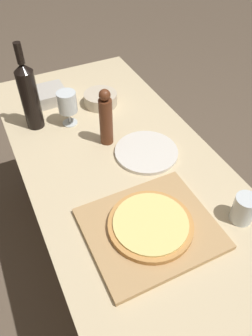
# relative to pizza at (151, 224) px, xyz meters

# --- Properties ---
(ground_plane) EXTENTS (12.00, 12.00, 0.00)m
(ground_plane) POSITION_rel_pizza_xyz_m (0.05, 0.32, -0.78)
(ground_plane) COLOR brown
(dining_table) EXTENTS (0.70, 1.52, 0.75)m
(dining_table) POSITION_rel_pizza_xyz_m (0.05, 0.32, -0.13)
(dining_table) COLOR #CCB78E
(dining_table) RESTS_ON ground_plane
(cutting_board) EXTENTS (0.39, 0.34, 0.02)m
(cutting_board) POSITION_rel_pizza_xyz_m (-0.00, 0.00, -0.02)
(cutting_board) COLOR tan
(cutting_board) RESTS_ON dining_table
(pizza) EXTENTS (0.26, 0.26, 0.02)m
(pizza) POSITION_rel_pizza_xyz_m (0.00, 0.00, 0.00)
(pizza) COLOR #C68947
(pizza) RESTS_ON cutting_board
(wine_bottle) EXTENTS (0.07, 0.07, 0.36)m
(wine_bottle) POSITION_rel_pizza_xyz_m (-0.18, 0.67, 0.12)
(wine_bottle) COLOR black
(wine_bottle) RESTS_ON dining_table
(pepper_mill) EXTENTS (0.05, 0.05, 0.24)m
(pepper_mill) POSITION_rel_pizza_xyz_m (0.05, 0.44, 0.08)
(pepper_mill) COLOR #5B2D19
(pepper_mill) RESTS_ON dining_table
(wine_glass) EXTENTS (0.08, 0.08, 0.15)m
(wine_glass) POSITION_rel_pizza_xyz_m (-0.05, 0.62, 0.07)
(wine_glass) COLOR silver
(wine_glass) RESTS_ON dining_table
(small_bowl) EXTENTS (0.15, 0.15, 0.05)m
(small_bowl) POSITION_rel_pizza_xyz_m (0.13, 0.70, -0.00)
(small_bowl) COLOR beige
(small_bowl) RESTS_ON dining_table
(drinking_tumbler) EXTENTS (0.07, 0.07, 0.10)m
(drinking_tumbler) POSITION_rel_pizza_xyz_m (0.28, -0.09, 0.02)
(drinking_tumbler) COLOR silver
(drinking_tumbler) RESTS_ON dining_table
(dinner_plate) EXTENTS (0.24, 0.24, 0.01)m
(dinner_plate) POSITION_rel_pizza_xyz_m (0.16, 0.31, -0.02)
(dinner_plate) COLOR silver
(dinner_plate) RESTS_ON dining_table
(food_container) EXTENTS (0.17, 0.14, 0.06)m
(food_container) POSITION_rel_pizza_xyz_m (-0.08, 0.83, -0.00)
(food_container) COLOR #BCB7AD
(food_container) RESTS_ON dining_table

